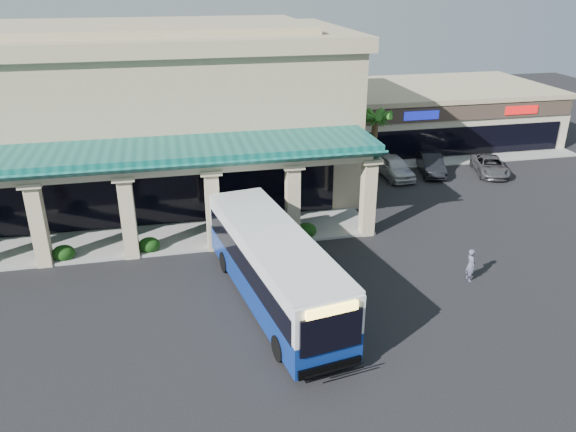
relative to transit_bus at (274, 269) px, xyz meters
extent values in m
plane|color=black|center=(0.81, 1.00, -1.77)|extent=(110.00, 110.00, 0.00)
imported|color=#4E4E65|center=(10.04, -0.12, -0.90)|extent=(0.44, 0.65, 1.72)
imported|color=beige|center=(12.32, 15.45, -0.96)|extent=(2.04, 4.77, 1.61)
imported|color=black|center=(15.44, 15.58, -1.02)|extent=(2.65, 4.77, 1.49)
imported|color=#505154|center=(19.86, 14.51, -1.11)|extent=(3.39, 5.12, 1.31)
camera|label=1|loc=(-4.25, -22.40, 12.55)|focal=35.00mm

